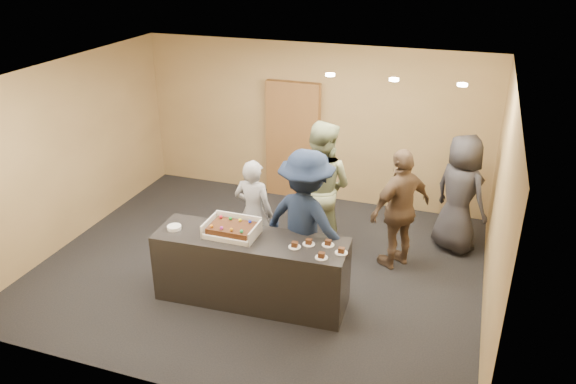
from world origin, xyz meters
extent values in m
plane|color=black|center=(0.00, 0.00, 0.00)|extent=(6.00, 6.00, 0.00)
plane|color=white|center=(0.00, 0.00, 2.70)|extent=(6.00, 6.00, 0.00)
cube|color=#977649|center=(0.00, 2.50, 1.35)|extent=(6.00, 0.04, 2.70)
cube|color=#977649|center=(0.00, -2.50, 1.35)|extent=(6.00, 0.04, 2.70)
cube|color=#977649|center=(-3.00, 0.00, 1.35)|extent=(0.04, 5.00, 2.70)
cube|color=#977649|center=(3.00, 0.00, 1.35)|extent=(0.04, 5.00, 2.70)
cube|color=black|center=(0.20, -0.79, 0.45)|extent=(2.43, 0.82, 0.90)
cube|color=brown|center=(-0.33, 2.41, 1.03)|extent=(0.94, 0.15, 2.06)
cube|color=white|center=(-0.05, -0.79, 0.93)|extent=(0.62, 0.43, 0.06)
cube|color=white|center=(-0.36, -0.79, 0.98)|extent=(0.02, 0.43, 0.17)
cube|color=white|center=(0.26, -0.79, 0.98)|extent=(0.02, 0.43, 0.17)
cube|color=white|center=(-0.05, -0.57, 0.99)|extent=(0.62, 0.02, 0.19)
cube|color=#3D1E0D|center=(-0.05, -0.79, 0.99)|extent=(0.54, 0.37, 0.07)
sphere|color=red|center=(-0.25, -0.66, 1.05)|extent=(0.04, 0.04, 0.04)
sphere|color=green|center=(-0.12, -0.66, 1.05)|extent=(0.04, 0.04, 0.04)
sphere|color=yellow|center=(0.01, -0.66, 1.05)|extent=(0.04, 0.04, 0.04)
sphere|color=#1A26E1|center=(0.14, -0.66, 1.05)|extent=(0.04, 0.04, 0.04)
sphere|color=orange|center=(-0.25, -0.92, 1.05)|extent=(0.04, 0.04, 0.04)
sphere|color=purple|center=(-0.12, -0.92, 1.05)|extent=(0.04, 0.04, 0.04)
sphere|color=orange|center=(0.01, -0.92, 1.05)|extent=(0.04, 0.04, 0.04)
sphere|color=#26C267|center=(0.14, -0.92, 1.05)|extent=(0.04, 0.04, 0.04)
cylinder|color=white|center=(-0.80, -0.89, 0.92)|extent=(0.18, 0.18, 0.04)
cylinder|color=white|center=(0.78, -0.82, 0.90)|extent=(0.15, 0.15, 0.01)
cube|color=#3D1E0D|center=(0.78, -0.82, 0.94)|extent=(0.07, 0.06, 0.06)
cylinder|color=white|center=(0.92, -0.71, 0.90)|extent=(0.15, 0.15, 0.01)
cube|color=#3D1E0D|center=(0.92, -0.71, 0.94)|extent=(0.07, 0.06, 0.06)
cylinder|color=white|center=(1.14, -0.95, 0.90)|extent=(0.15, 0.15, 0.01)
cube|color=#3D1E0D|center=(1.14, -0.95, 0.94)|extent=(0.07, 0.06, 0.06)
cylinder|color=white|center=(1.14, -0.65, 0.90)|extent=(0.15, 0.15, 0.01)
cube|color=#3D1E0D|center=(1.14, -0.65, 0.94)|extent=(0.07, 0.06, 0.06)
cylinder|color=white|center=(1.33, -0.78, 0.90)|extent=(0.15, 0.15, 0.01)
cube|color=#3D1E0D|center=(1.33, -0.78, 0.94)|extent=(0.07, 0.06, 0.06)
imported|color=#959599|center=(-0.12, 0.08, 0.78)|extent=(0.59, 0.40, 1.56)
imported|color=gray|center=(0.64, 0.73, 0.99)|extent=(1.08, 0.90, 1.98)
imported|color=#152039|center=(0.75, -0.28, 0.96)|extent=(1.40, 1.06, 1.92)
imported|color=brown|center=(1.80, 0.68, 0.86)|extent=(0.97, 1.05, 1.73)
imported|color=#2B2A2F|center=(2.54, 1.41, 0.89)|extent=(1.03, 0.98, 1.77)
cylinder|color=#FFEAC6|center=(0.80, 0.50, 2.67)|extent=(0.12, 0.12, 0.03)
cylinder|color=#FFEAC6|center=(1.60, 0.50, 2.67)|extent=(0.12, 0.12, 0.03)
cylinder|color=#FFEAC6|center=(2.40, 0.50, 2.67)|extent=(0.12, 0.12, 0.03)
camera|label=1|loc=(2.58, -6.30, 4.26)|focal=35.00mm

